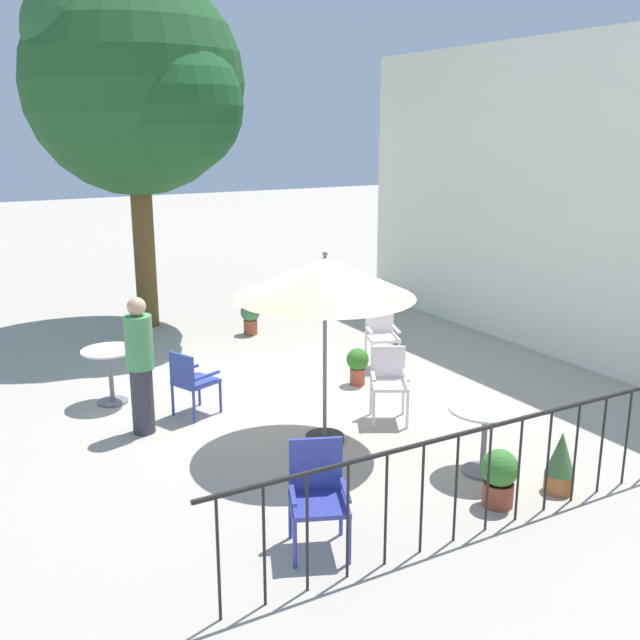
# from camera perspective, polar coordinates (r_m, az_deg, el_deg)

# --- Properties ---
(ground_plane) EXTENTS (60.00, 60.00, 0.00)m
(ground_plane) POSITION_cam_1_polar(r_m,az_deg,el_deg) (9.59, -2.56, -6.64)
(ground_plane) COLOR #AFA597
(villa_facade) EXTENTS (9.60, 0.30, 4.82)m
(villa_facade) POSITION_cam_1_polar(r_m,az_deg,el_deg) (11.87, 18.32, 8.78)
(villa_facade) COLOR white
(villa_facade) RESTS_ON ground
(terrace_railing) EXTENTS (0.03, 5.08, 1.01)m
(terrace_railing) POSITION_cam_1_polar(r_m,az_deg,el_deg) (6.59, 11.82, -10.93)
(terrace_railing) COLOR black
(terrace_railing) RESTS_ON ground
(shade_tree) EXTENTS (3.89, 3.71, 6.05)m
(shade_tree) POSITION_cam_1_polar(r_m,az_deg,el_deg) (13.20, -13.96, 17.45)
(shade_tree) COLOR brown
(shade_tree) RESTS_ON ground
(patio_umbrella_0) EXTENTS (1.99, 1.99, 2.21)m
(patio_umbrella_0) POSITION_cam_1_polar(r_m,az_deg,el_deg) (7.95, 0.39, 3.23)
(patio_umbrella_0) COLOR #2D2D2D
(patio_umbrella_0) RESTS_ON ground
(cafe_table_0) EXTENTS (0.77, 0.77, 0.72)m
(cafe_table_0) POSITION_cam_1_polar(r_m,az_deg,el_deg) (7.83, 12.67, -8.14)
(cafe_table_0) COLOR silver
(cafe_table_0) RESTS_ON ground
(cafe_table_1) EXTENTS (0.71, 0.71, 0.73)m
(cafe_table_1) POSITION_cam_1_polar(r_m,az_deg,el_deg) (9.88, -15.97, -3.44)
(cafe_table_1) COLOR silver
(cafe_table_1) RESTS_ON ground
(patio_chair_0) EXTENTS (0.58, 0.60, 0.84)m
(patio_chair_0) POSITION_cam_1_polar(r_m,az_deg,el_deg) (9.23, -9.99, -4.53)
(patio_chair_0) COLOR #32429D
(patio_chair_0) RESTS_ON ground
(patio_chair_1) EXTENTS (0.61, 0.59, 0.91)m
(patio_chair_1) POSITION_cam_1_polar(r_m,az_deg,el_deg) (10.97, 4.78, -0.94)
(patio_chair_1) COLOR white
(patio_chair_1) RESTS_ON ground
(patio_chair_2) EXTENTS (0.64, 0.63, 0.94)m
(patio_chair_2) POSITION_cam_1_polar(r_m,az_deg,el_deg) (6.39, -0.19, -12.99)
(patio_chair_2) COLOR #353F97
(patio_chair_2) RESTS_ON ground
(patio_chair_3) EXTENTS (0.62, 0.61, 0.90)m
(patio_chair_3) POSITION_cam_1_polar(r_m,az_deg,el_deg) (9.03, 5.36, -4.51)
(patio_chair_3) COLOR white
(patio_chair_3) RESTS_ON ground
(potted_plant_0) EXTENTS (0.31, 0.31, 0.52)m
(potted_plant_0) POSITION_cam_1_polar(r_m,az_deg,el_deg) (10.25, 2.94, -3.41)
(potted_plant_0) COLOR #B04C3D
(potted_plant_0) RESTS_ON ground
(potted_plant_1) EXTENTS (0.29, 0.29, 0.63)m
(potted_plant_1) POSITION_cam_1_polar(r_m,az_deg,el_deg) (7.71, 18.16, -10.46)
(potted_plant_1) COLOR #B96533
(potted_plant_1) RESTS_ON ground
(potted_plant_2) EXTENTS (0.34, 0.34, 0.57)m
(potted_plant_2) POSITION_cam_1_polar(r_m,az_deg,el_deg) (12.75, -5.43, 0.31)
(potted_plant_2) COLOR #994E30
(potted_plant_2) RESTS_ON ground
(potted_plant_3) EXTENTS (0.36, 0.36, 0.57)m
(potted_plant_3) POSITION_cam_1_polar(r_m,az_deg,el_deg) (7.30, 13.74, -11.68)
(potted_plant_3) COLOR brown
(potted_plant_3) RESTS_ON ground
(standing_person) EXTENTS (0.45, 0.45, 1.64)m
(standing_person) POSITION_cam_1_polar(r_m,az_deg,el_deg) (8.75, -13.78, -3.36)
(standing_person) COLOR #33333D
(standing_person) RESTS_ON ground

